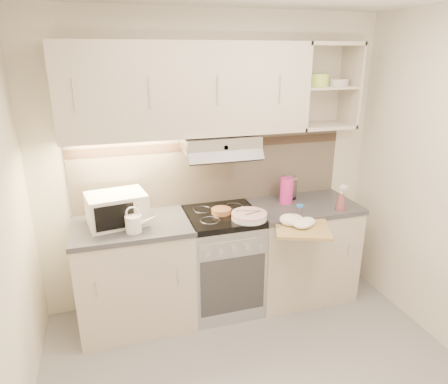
# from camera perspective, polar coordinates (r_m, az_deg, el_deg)

# --- Properties ---
(room_shell) EXTENTS (3.04, 2.84, 2.52)m
(room_shell) POSITION_cam_1_polar(r_m,az_deg,el_deg) (2.45, 4.80, 6.51)
(room_shell) COLOR silver
(room_shell) RESTS_ON ground
(base_cabinet_left) EXTENTS (0.90, 0.60, 0.86)m
(base_cabinet_left) POSITION_cam_1_polar(r_m,az_deg,el_deg) (3.43, -12.56, -11.65)
(base_cabinet_left) COLOR beige
(base_cabinet_left) RESTS_ON ground
(worktop_left) EXTENTS (0.92, 0.62, 0.04)m
(worktop_left) POSITION_cam_1_polar(r_m,az_deg,el_deg) (3.22, -13.13, -4.76)
(worktop_left) COLOR #47474C
(worktop_left) RESTS_ON base_cabinet_left
(base_cabinet_right) EXTENTS (0.90, 0.60, 0.86)m
(base_cabinet_right) POSITION_cam_1_polar(r_m,az_deg,el_deg) (3.80, 10.82, -8.30)
(base_cabinet_right) COLOR beige
(base_cabinet_right) RESTS_ON ground
(worktop_right) EXTENTS (0.92, 0.62, 0.04)m
(worktop_right) POSITION_cam_1_polar(r_m,az_deg,el_deg) (3.61, 11.26, -1.95)
(worktop_right) COLOR #47474C
(worktop_right) RESTS_ON base_cabinet_right
(electric_range) EXTENTS (0.60, 0.60, 0.90)m
(electric_range) POSITION_cam_1_polar(r_m,az_deg,el_deg) (3.53, -0.21, -9.80)
(electric_range) COLOR #B7B7BC
(electric_range) RESTS_ON ground
(microwave) EXTENTS (0.48, 0.39, 0.25)m
(microwave) POSITION_cam_1_polar(r_m,az_deg,el_deg) (3.20, -15.07, -2.35)
(microwave) COLOR silver
(microwave) RESTS_ON worktop_left
(watering_can) EXTENTS (0.24, 0.12, 0.20)m
(watering_can) POSITION_cam_1_polar(r_m,az_deg,el_deg) (3.04, -12.67, -4.32)
(watering_can) COLOR white
(watering_can) RESTS_ON worktop_left
(plate_stack) EXTENTS (0.29, 0.29, 0.06)m
(plate_stack) POSITION_cam_1_polar(r_m,az_deg,el_deg) (3.22, 3.62, -3.41)
(plate_stack) COLOR silver
(plate_stack) RESTS_ON electric_range
(bread_loaf) EXTENTS (0.16, 0.16, 0.04)m
(bread_loaf) POSITION_cam_1_polar(r_m,az_deg,el_deg) (3.32, -0.39, -2.73)
(bread_loaf) COLOR #A16F42
(bread_loaf) RESTS_ON electric_range
(pink_pitcher) EXTENTS (0.12, 0.11, 0.23)m
(pink_pitcher) POSITION_cam_1_polar(r_m,az_deg,el_deg) (3.57, 8.92, 0.23)
(pink_pitcher) COLOR #D62989
(pink_pitcher) RESTS_ON worktop_right
(glass_jar) EXTENTS (0.11, 0.11, 0.21)m
(glass_jar) POSITION_cam_1_polar(r_m,az_deg,el_deg) (3.68, 9.54, 0.65)
(glass_jar) COLOR white
(glass_jar) RESTS_ON worktop_right
(spice_jar) EXTENTS (0.06, 0.06, 0.08)m
(spice_jar) POSITION_cam_1_polar(r_m,az_deg,el_deg) (3.36, 10.76, -2.45)
(spice_jar) COLOR silver
(spice_jar) RESTS_ON worktop_right
(spray_bottle) EXTENTS (0.09, 0.09, 0.24)m
(spray_bottle) POSITION_cam_1_polar(r_m,az_deg,el_deg) (3.51, 16.39, -1.04)
(spray_bottle) COLOR pink
(spray_bottle) RESTS_ON worktop_right
(cutting_board) EXTENTS (0.52, 0.50, 0.02)m
(cutting_board) POSITION_cam_1_polar(r_m,az_deg,el_deg) (3.17, 11.15, -5.17)
(cutting_board) COLOR tan
(cutting_board) RESTS_ON base_cabinet_right
(dish_towel) EXTENTS (0.34, 0.30, 0.08)m
(dish_towel) POSITION_cam_1_polar(r_m,az_deg,el_deg) (3.18, 10.92, -4.07)
(dish_towel) COLOR silver
(dish_towel) RESTS_ON cutting_board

